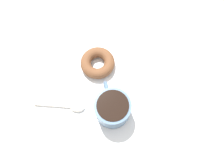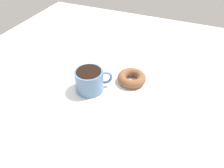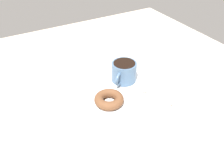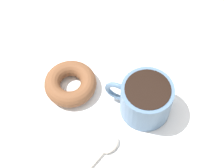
{
  "view_description": "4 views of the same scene",
  "coord_description": "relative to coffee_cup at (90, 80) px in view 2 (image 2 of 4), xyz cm",
  "views": [
    {
      "loc": [
        -7.31,
        17.79,
        55.26
      ],
      "look_at": [
        -0.4,
        0.3,
        2.3
      ],
      "focal_mm": 35.0,
      "sensor_mm": 36.0,
      "label": 1
    },
    {
      "loc": [
        -47.84,
        -19.64,
        45.22
      ],
      "look_at": [
        -0.4,
        0.3,
        2.3
      ],
      "focal_mm": 35.0,
      "sensor_mm": 36.0,
      "label": 2
    },
    {
      "loc": [
        58.05,
        -32.58,
        51.27
      ],
      "look_at": [
        -0.4,
        0.3,
        2.3
      ],
      "focal_mm": 40.0,
      "sensor_mm": 36.0,
      "label": 3
    },
    {
      "loc": [
        17.73,
        28.1,
        58.56
      ],
      "look_at": [
        -0.4,
        0.3,
        2.3
      ],
      "focal_mm": 60.0,
      "sensor_mm": 36.0,
      "label": 4
    }
  ],
  "objects": [
    {
      "name": "ground_plane",
      "position": [
        2.99,
        -6.48,
        -4.88
      ],
      "size": [
        120.0,
        120.0,
        2.0
      ],
      "primitive_type": "cube",
      "color": "beige"
    },
    {
      "name": "napkin",
      "position": [
        2.58,
        -6.18,
        -3.73
      ],
      "size": [
        35.72,
        35.72,
        0.3
      ],
      "primitive_type": "cube",
      "rotation": [
        0.0,
        0.0,
        0.07
      ],
      "color": "white",
      "rests_on": "ground_plane"
    },
    {
      "name": "coffee_cup",
      "position": [
        0.0,
        0.0,
        0.0
      ],
      "size": [
        8.76,
        10.41,
        6.88
      ],
      "color": "slate",
      "rests_on": "napkin"
    },
    {
      "name": "donut",
      "position": [
        8.5,
        -10.57,
        -2.16
      ],
      "size": [
        9.28,
        9.28,
        2.85
      ],
      "primitive_type": "torus",
      "color": "brown",
      "rests_on": "napkin"
    },
    {
      "name": "spoon",
      "position": [
        10.37,
        3.05,
        -3.18
      ],
      "size": [
        12.84,
        5.25,
        0.9
      ],
      "color": "#B7B2A8",
      "rests_on": "napkin"
    }
  ]
}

